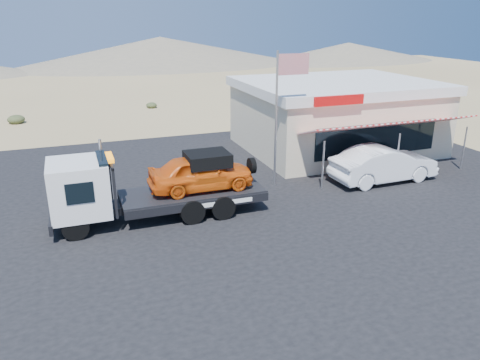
{
  "coord_description": "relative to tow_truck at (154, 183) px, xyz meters",
  "views": [
    {
      "loc": [
        -3.78,
        -13.98,
        7.48
      ],
      "look_at": [
        1.99,
        1.72,
        1.5
      ],
      "focal_mm": 35.0,
      "sensor_mm": 36.0,
      "label": 1
    }
  ],
  "objects": [
    {
      "name": "flagpole",
      "position": [
        6.05,
        1.79,
        2.33
      ],
      "size": [
        1.55,
        0.1,
        6.0
      ],
      "color": "#99999E",
      "rests_on": "asphalt_lot"
    },
    {
      "name": "tow_truck",
      "position": [
        0.0,
        0.0,
        0.0
      ],
      "size": [
        7.94,
        2.35,
        2.65
      ],
      "color": "black",
      "rests_on": "asphalt_lot"
    },
    {
      "name": "white_sedan",
      "position": [
        10.79,
        0.49,
        -0.58
      ],
      "size": [
        5.1,
        1.89,
        1.67
      ],
      "primitive_type": "imported",
      "rotation": [
        0.0,
        0.0,
        1.6
      ],
      "color": "white",
      "rests_on": "asphalt_lot"
    },
    {
      "name": "asphalt_lot",
      "position": [
        3.11,
        0.29,
        -1.42
      ],
      "size": [
        32.0,
        24.0,
        0.02
      ],
      "primitive_type": "cube",
      "color": "black",
      "rests_on": "ground"
    },
    {
      "name": "jerky_store",
      "position": [
        11.61,
        6.27,
        0.56
      ],
      "size": [
        10.4,
        9.97,
        3.9
      ],
      "color": "beige",
      "rests_on": "asphalt_lot"
    },
    {
      "name": "ground",
      "position": [
        1.11,
        -2.71,
        -1.43
      ],
      "size": [
        120.0,
        120.0,
        0.0
      ],
      "primitive_type": "plane",
      "color": "#998457",
      "rests_on": "ground"
    },
    {
      "name": "distant_hills",
      "position": [
        -8.66,
        52.44,
        0.46
      ],
      "size": [
        126.0,
        48.0,
        4.2
      ],
      "color": "#726B59",
      "rests_on": "ground"
    }
  ]
}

